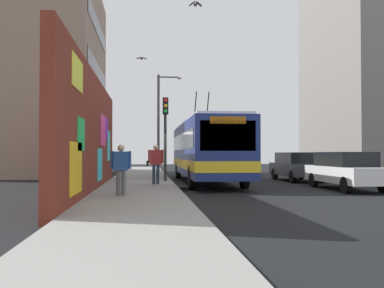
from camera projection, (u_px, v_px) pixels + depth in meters
The scene contains 14 objects.
ground_plane at pixel (173, 185), 19.88m from camera, with size 80.00×80.00×0.00m, color black.
sidewalk_slab at pixel (140, 184), 19.71m from camera, with size 48.00×3.20×0.15m, color gray.
graffiti_wall at pixel (93, 134), 16.04m from camera, with size 14.91×0.32×4.51m.
building_far_left at pixel (37, 78), 30.18m from camera, with size 12.43×8.65×13.96m.
building_far_right at pixel (368, 68), 34.57m from camera, with size 11.66×7.62×17.32m.
city_bus at pixel (206, 149), 21.83m from camera, with size 12.08×2.58×4.94m.
parked_car_white at pixel (345, 170), 17.46m from camera, with size 4.69×1.74×1.58m.
parked_car_dark_gray at pixel (297, 166), 23.09m from camera, with size 4.61×1.79×1.58m.
pedestrian_at_curb at pixel (156, 161), 18.72m from camera, with size 0.24×0.77×1.76m.
pedestrian_near_wall at pixel (121, 166), 13.55m from camera, with size 0.22×0.67×1.65m.
traffic_light at pixel (165, 125), 20.82m from camera, with size 0.49×0.28×4.18m.
street_lamp at pixel (161, 117), 29.34m from camera, with size 0.44×1.71×6.93m.
flying_pigeons at pixel (188, 23), 19.77m from camera, with size 6.45×4.90×2.13m.
curbside_puddle at pixel (191, 189), 17.83m from camera, with size 1.64×1.64×0.00m, color black.
Camera 1 is at (-19.90, 1.29, 1.51)m, focal length 39.05 mm.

